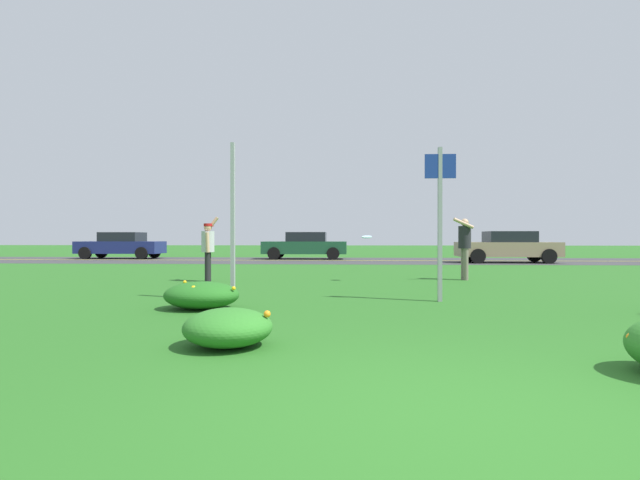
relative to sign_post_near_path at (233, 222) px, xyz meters
name	(u,v)px	position (x,y,z in m)	size (l,w,h in m)	color
ground_plane	(374,279)	(2.85, 5.14, -1.46)	(120.00, 120.00, 0.00)	#26601E
highway_strip	(363,261)	(2.85, 16.29, -1.46)	(120.00, 7.44, 0.01)	#38383A
highway_center_stripe	(363,260)	(2.85, 16.29, -1.45)	(120.00, 0.16, 0.00)	yellow
daylily_clump_mid_left	(202,295)	(-0.26, -1.11, -1.24)	(1.23, 1.08, 0.46)	#23661E
daylily_clump_near_camera	(228,327)	(0.86, -3.92, -1.26)	(0.96, 1.02, 0.41)	#2D7526
sign_post_near_path	(233,222)	(0.00, 0.00, 0.00)	(0.07, 0.10, 2.92)	#93969B
sign_post_by_roadside	(440,209)	(3.81, 0.07, 0.23)	(0.56, 0.10, 2.82)	#93969B
person_thrower_red_cap_gray_shirt	(208,246)	(-1.58, 3.95, -0.52)	(0.41, 0.52, 1.73)	#B2B2B7
person_catcher_dark_shirt	(464,243)	(5.32, 4.84, -0.45)	(0.57, 0.53, 1.71)	#232328
frisbee_pale_blue	(367,237)	(2.62, 4.26, -0.28)	(0.28, 0.27, 0.09)	#ADD6E5
car_tan_center_left	(508,247)	(9.47, 14.61, -0.72)	(4.50, 2.00, 1.45)	#937F60
car_dark_green_center_right	(305,245)	(-0.22, 17.96, -0.72)	(4.50, 2.00, 1.45)	#194C2D
car_navy_rightmost	(121,245)	(-10.40, 17.96, -0.72)	(4.50, 2.00, 1.45)	navy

